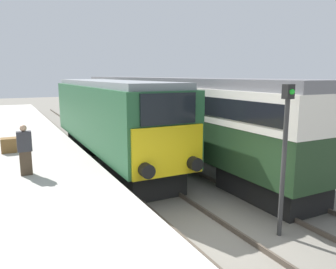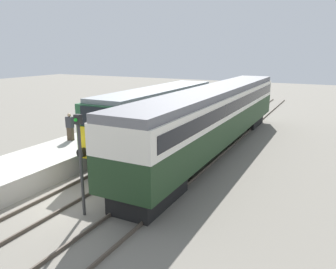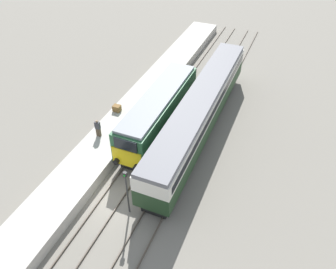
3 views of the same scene
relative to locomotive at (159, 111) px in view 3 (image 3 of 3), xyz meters
name	(u,v)px [view 3 (image 3 of 3)]	position (x,y,z in m)	size (l,w,h in m)	color
ground_plane	(112,198)	(0.00, -8.62, -2.16)	(120.00, 120.00, 0.00)	slate
platform_left	(124,122)	(-3.30, -0.62, -1.68)	(3.50, 50.00, 0.97)	#B7B2A8
rails_near_track	(142,155)	(0.00, -3.62, -2.09)	(1.51, 60.00, 0.14)	#4C4238
rails_far_track	(180,166)	(3.40, -3.62, -2.09)	(1.50, 60.00, 0.14)	#4C4238
locomotive	(159,111)	(0.00, 0.00, 0.00)	(2.70, 12.54, 3.93)	black
passenger_carriage	(201,109)	(3.40, 1.33, 0.31)	(2.75, 21.10, 4.04)	black
person_on_platform	(98,128)	(-4.01, -3.71, -0.38)	(0.44, 0.26, 1.65)	#473828
signal_post	(127,189)	(1.70, -9.16, 0.19)	(0.24, 0.28, 3.96)	#333333
luggage_crate	(117,108)	(-4.38, 0.08, -0.89)	(0.70, 0.56, 0.60)	brown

